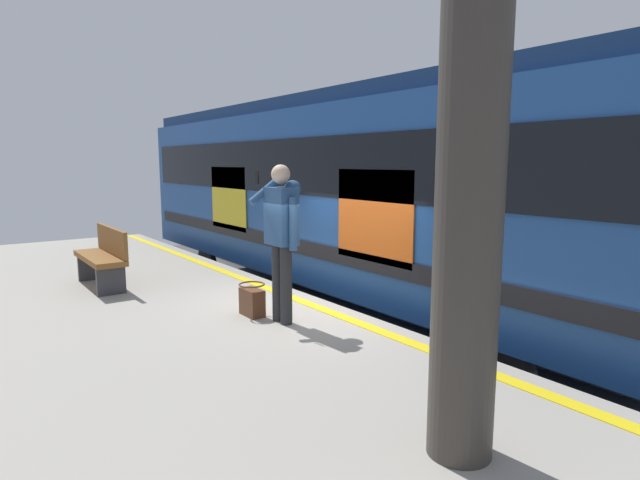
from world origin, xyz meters
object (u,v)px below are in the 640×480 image
at_px(train_carriage, 354,188).
at_px(passenger, 282,230).
at_px(station_column, 471,151).
at_px(bench, 104,255).
at_px(handbag, 252,301).

distance_m(train_carriage, passenger, 3.76).
bearing_deg(train_carriage, station_column, 146.29).
relative_size(train_carriage, bench, 8.35).
bearing_deg(train_carriage, passenger, 127.20).
relative_size(station_column, bench, 2.63).
height_order(train_carriage, station_column, station_column).
bearing_deg(station_column, train_carriage, -33.71).
height_order(train_carriage, passenger, train_carriage).
bearing_deg(bench, passenger, -158.29).
height_order(train_carriage, handbag, train_carriage).
distance_m(train_carriage, bench, 4.41).
xyz_separation_m(passenger, handbag, (0.45, 0.17, -0.91)).
bearing_deg(handbag, passenger, -159.49).
height_order(train_carriage, bench, train_carriage).
distance_m(handbag, station_column, 3.94).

